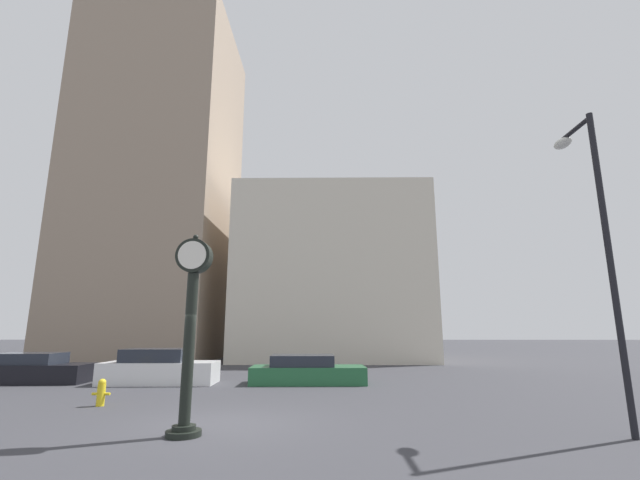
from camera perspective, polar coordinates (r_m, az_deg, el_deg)
The scene contains 9 objects.
ground_plane at distance 11.11m, azimuth -13.13°, elevation -22.91°, with size 200.00×200.00×0.00m, color #38383D.
building_tall_tower at distance 39.38m, azimuth -20.51°, elevation 6.97°, with size 11.34×12.00×28.93m.
building_storefront_row at distance 34.88m, azimuth 1.55°, elevation -5.07°, with size 14.28×12.00×12.77m.
street_clock at distance 9.98m, azimuth -16.88°, elevation -10.15°, with size 0.77×0.74×4.32m.
car_black at distance 22.59m, azimuth -34.02°, elevation -14.18°, with size 4.71×2.13×1.23m.
car_white at distance 19.85m, azimuth -20.63°, elevation -15.77°, with size 4.68×2.08×1.42m.
car_green at distance 18.75m, azimuth -1.77°, elevation -17.11°, with size 4.81×2.08×1.16m.
fire_hydrant_far at distance 14.82m, azimuth -27.14°, elevation -17.60°, with size 0.53×0.23×0.77m.
street_lamp_right at distance 11.85m, azimuth 32.74°, elevation 2.34°, with size 0.36×1.57×7.20m.
Camera 1 is at (2.47, -10.62, 2.15)m, focal length 24.00 mm.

